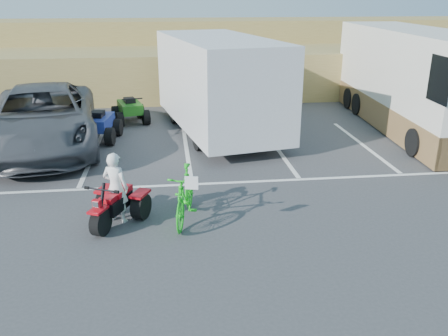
{
  "coord_description": "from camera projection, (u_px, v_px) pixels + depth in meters",
  "views": [
    {
      "loc": [
        -0.51,
        -8.29,
        4.37
      ],
      "look_at": [
        0.59,
        0.77,
        1.0
      ],
      "focal_mm": 38.0,
      "sensor_mm": 36.0,
      "label": 1
    }
  ],
  "objects": [
    {
      "name": "red_trike_atv",
      "position": [
        115.0,
        224.0,
        9.57
      ],
      "size": [
        1.56,
        1.73,
        0.92
      ],
      "primitive_type": null,
      "rotation": [
        0.0,
        0.0,
        -0.43
      ],
      "color": "#B60A13",
      "rests_on": "ground"
    },
    {
      "name": "grey_pickup",
      "position": [
        43.0,
        118.0,
        13.99
      ],
      "size": [
        4.01,
        6.93,
        1.82
      ],
      "primitive_type": "imported",
      "rotation": [
        0.0,
        0.0,
        0.16
      ],
      "color": "#44464B",
      "rests_on": "ground"
    },
    {
      "name": "quad_atv_green",
      "position": [
        131.0,
        122.0,
        17.09
      ],
      "size": [
        1.47,
        1.75,
        0.99
      ],
      "primitive_type": null,
      "rotation": [
        0.0,
        0.0,
        0.25
      ],
      "color": "#1D6216",
      "rests_on": "ground"
    },
    {
      "name": "rider",
      "position": [
        116.0,
        188.0,
        9.45
      ],
      "size": [
        0.63,
        0.54,
        1.46
      ],
      "primitive_type": "imported",
      "rotation": [
        0.0,
        0.0,
        2.71
      ],
      "color": "white",
      "rests_on": "ground"
    },
    {
      "name": "green_dirt_bike",
      "position": [
        185.0,
        195.0,
        9.54
      ],
      "size": [
        0.89,
        1.91,
        1.11
      ],
      "primitive_type": "imported",
      "rotation": [
        0.0,
        0.0,
        -0.21
      ],
      "color": "#14BF19",
      "rests_on": "ground"
    },
    {
      "name": "grass_embankment",
      "position": [
        176.0,
        57.0,
        23.22
      ],
      "size": [
        40.0,
        8.5,
        3.1
      ],
      "color": "olive",
      "rests_on": "ground"
    },
    {
      "name": "cargo_trailer",
      "position": [
        218.0,
        82.0,
        15.29
      ],
      "size": [
        3.88,
        7.0,
        3.09
      ],
      "rotation": [
        0.0,
        0.0,
        0.2
      ],
      "color": "silver",
      "rests_on": "ground"
    },
    {
      "name": "parking_stripes",
      "position": [
        220.0,
        160.0,
        13.18
      ],
      "size": [
        28.0,
        5.16,
        0.01
      ],
      "color": "white",
      "rests_on": "ground"
    },
    {
      "name": "quad_atv_blue",
      "position": [
        100.0,
        140.0,
        15.02
      ],
      "size": [
        1.39,
        1.73,
        1.03
      ],
      "primitive_type": null,
      "rotation": [
        0.0,
        0.0,
        -0.14
      ],
      "color": "navy",
      "rests_on": "ground"
    },
    {
      "name": "rv_motorhome",
      "position": [
        410.0,
        86.0,
        16.06
      ],
      "size": [
        2.82,
        9.12,
        3.23
      ],
      "rotation": [
        0.0,
        0.0,
        -0.06
      ],
      "color": "silver",
      "rests_on": "ground"
    },
    {
      "name": "ground",
      "position": [
        199.0,
        230.0,
        9.29
      ],
      "size": [
        100.0,
        100.0,
        0.0
      ],
      "primitive_type": "plane",
      "color": "#3A3A3D",
      "rests_on": "ground"
    }
  ]
}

